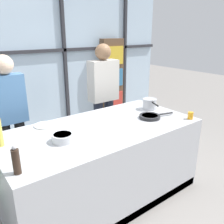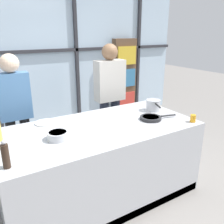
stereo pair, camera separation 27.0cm
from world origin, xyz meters
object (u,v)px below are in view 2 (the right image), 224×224
spectator_far_left (16,109)px  spectator_center_left (110,93)px  frying_pan (151,118)px  saucepan (153,105)px  mixing_bowl (58,135)px  pepper_grinder (5,156)px  juice_glass_near (193,118)px  white_plate (45,123)px

spectator_far_left → spectator_center_left: size_ratio=0.95×
frying_pan → saucepan: saucepan is taller
spectator_far_left → mixing_bowl: size_ratio=7.84×
saucepan → pepper_grinder: (-1.88, -0.48, 0.03)m
spectator_far_left → juice_glass_near: (1.69, -1.38, -0.01)m
mixing_bowl → pepper_grinder: 0.59m
mixing_bowl → juice_glass_near: (1.49, -0.37, 0.00)m
spectator_far_left → white_plate: size_ratio=7.04×
white_plate → spectator_center_left: bearing=24.3°
saucepan → frying_pan: bearing=-134.0°
saucepan → pepper_grinder: bearing=-165.6°
spectator_center_left → frying_pan: 1.07m
frying_pan → juice_glass_near: size_ratio=5.16×
white_plate → saucepan: bearing=-11.9°
spectator_far_left → juice_glass_near: size_ratio=18.92×
mixing_bowl → white_plate: bearing=88.2°
spectator_center_left → mixing_bowl: (-1.20, -1.01, -0.04)m
juice_glass_near → frying_pan: bearing=138.7°
white_plate → pepper_grinder: size_ratio=1.01×
spectator_center_left → frying_pan: (-0.06, -1.07, -0.06)m
frying_pan → pepper_grinder: pepper_grinder is taller
juice_glass_near → mixing_bowl: bearing=166.1°
saucepan → juice_glass_near: saucepan is taller
spectator_far_left → frying_pan: spectator_far_left is taller
frying_pan → white_plate: 1.24m
white_plate → pepper_grinder: bearing=-124.2°
white_plate → pepper_grinder: pepper_grinder is taller
frying_pan → pepper_grinder: bearing=-171.9°
frying_pan → pepper_grinder: (-1.64, -0.23, 0.09)m
juice_glass_near → white_plate: bearing=150.0°
pepper_grinder → juice_glass_near: 2.00m
white_plate → frying_pan: bearing=-25.6°
spectator_center_left → mixing_bowl: 1.57m
juice_glass_near → pepper_grinder: bearing=177.7°
saucepan → juice_glass_near: size_ratio=3.85×
frying_pan → mixing_bowl: (-1.13, 0.05, 0.02)m
spectator_far_left → white_plate: bearing=112.3°
juice_glass_near → spectator_far_left: bearing=140.8°
saucepan → pepper_grinder: pepper_grinder is taller
frying_pan → juice_glass_near: bearing=-41.3°
mixing_bowl → pepper_grinder: (-0.51, -0.29, 0.06)m
spectator_far_left → white_plate: spectator_far_left is taller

